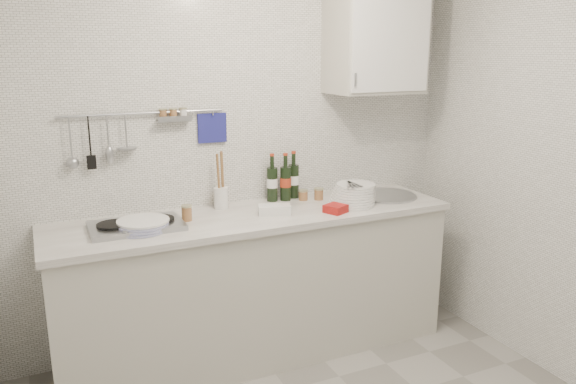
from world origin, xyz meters
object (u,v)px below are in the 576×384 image
object	(u,v)px
plate_stack_hob	(142,225)
wine_bottles	(284,176)
utensil_crock	(221,195)
wall_cabinet	(376,38)
plate_stack_sink	(353,195)

from	to	relation	value
plate_stack_hob	wine_bottles	bearing A→B (deg)	14.80
wine_bottles	utensil_crock	distance (m)	0.45
wall_cabinet	wine_bottles	size ratio (longest dim) A/B	2.26
wall_cabinet	plate_stack_sink	bearing A→B (deg)	-143.43
plate_stack_sink	wine_bottles	distance (m)	0.47
plate_stack_hob	plate_stack_sink	distance (m)	1.33
wall_cabinet	utensil_crock	xyz separation A→B (m)	(-1.05, 0.07, -0.94)
plate_stack_hob	utensil_crock	size ratio (longest dim) A/B	0.86
wall_cabinet	plate_stack_sink	xyz separation A→B (m)	(-0.25, -0.19, -0.97)
wine_bottles	utensil_crock	xyz separation A→B (m)	(-0.44, -0.03, -0.07)
wall_cabinet	utensil_crock	size ratio (longest dim) A/B	1.93
wall_cabinet	wine_bottles	xyz separation A→B (m)	(-0.61, 0.10, -0.87)
plate_stack_hob	wall_cabinet	bearing A→B (deg)	5.65
plate_stack_sink	utensil_crock	xyz separation A→B (m)	(-0.80, 0.25, 0.02)
plate_stack_hob	plate_stack_sink	size ratio (longest dim) A/B	0.96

